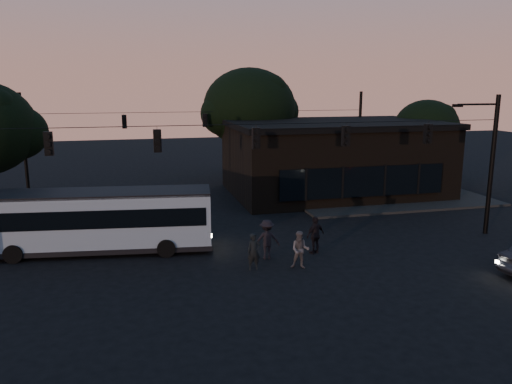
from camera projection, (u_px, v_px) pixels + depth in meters
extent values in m
plane|color=black|center=(280.00, 283.00, 20.46)|extent=(120.00, 120.00, 0.00)
cube|color=black|center=(381.00, 195.00, 36.61)|extent=(14.00, 10.00, 0.15)
cube|color=black|center=(333.00, 160.00, 37.28)|extent=(15.00, 10.00, 5.00)
cube|color=black|center=(334.00, 124.00, 36.72)|extent=(15.40, 10.40, 0.40)
cube|color=black|center=(363.00, 182.00, 32.57)|extent=(11.50, 0.18, 2.00)
cylinder|color=black|center=(249.00, 158.00, 41.87)|extent=(0.44, 0.44, 4.00)
ellipsoid|color=black|center=(249.00, 108.00, 41.00)|extent=(7.60, 7.60, 6.46)
cylinder|color=black|center=(424.00, 165.00, 41.55)|extent=(0.44, 0.44, 3.00)
ellipsoid|color=black|center=(426.00, 127.00, 40.90)|extent=(5.20, 5.20, 4.42)
cylinder|color=black|center=(492.00, 166.00, 26.61)|extent=(0.24, 0.24, 7.50)
cylinder|color=black|center=(256.00, 124.00, 22.97)|extent=(26.00, 0.03, 0.03)
cube|color=black|center=(49.00, 144.00, 20.94)|extent=(0.34, 0.30, 1.00)
cube|color=black|center=(157.00, 141.00, 22.02)|extent=(0.34, 0.30, 1.00)
cube|color=black|center=(256.00, 138.00, 23.10)|extent=(0.34, 0.30, 1.00)
cube|color=black|center=(346.00, 136.00, 24.19)|extent=(0.34, 0.30, 1.00)
cube|color=black|center=(428.00, 134.00, 25.27)|extent=(0.34, 0.30, 1.00)
cylinder|color=black|center=(24.00, 146.00, 35.52)|extent=(0.24, 0.24, 7.50)
cylinder|color=black|center=(359.00, 137.00, 41.78)|extent=(0.24, 0.24, 7.50)
cylinder|color=black|center=(205.00, 112.00, 38.18)|extent=(26.00, 0.03, 0.03)
cube|color=black|center=(124.00, 122.00, 36.87)|extent=(0.34, 0.30, 1.00)
cube|color=black|center=(205.00, 120.00, 38.32)|extent=(0.34, 0.30, 1.00)
cube|color=black|center=(280.00, 119.00, 39.76)|extent=(0.34, 0.30, 1.00)
cube|color=#8599AA|center=(100.00, 218.00, 24.01)|extent=(10.81, 3.74, 2.50)
cube|color=black|center=(100.00, 213.00, 23.96)|extent=(10.40, 3.73, 0.87)
cube|color=black|center=(98.00, 193.00, 23.75)|extent=(10.81, 3.74, 0.14)
cube|color=black|center=(102.00, 245.00, 24.29)|extent=(10.92, 3.81, 0.24)
cylinder|color=black|center=(13.00, 254.00, 22.66)|extent=(0.89, 0.35, 0.87)
cylinder|color=black|center=(30.00, 238.00, 25.00)|extent=(0.89, 0.35, 0.87)
cylinder|color=black|center=(166.00, 248.00, 23.47)|extent=(0.89, 0.35, 0.87)
cylinder|color=black|center=(169.00, 234.00, 25.81)|extent=(0.89, 0.35, 0.87)
imported|color=black|center=(254.00, 252.00, 21.82)|extent=(0.60, 0.40, 1.64)
imported|color=#554D4D|center=(300.00, 250.00, 21.98)|extent=(1.00, 0.90, 1.69)
imported|color=black|center=(315.00, 235.00, 23.91)|extent=(1.17, 0.84, 1.85)
imported|color=black|center=(267.00, 239.00, 23.19)|extent=(1.28, 0.83, 1.88)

